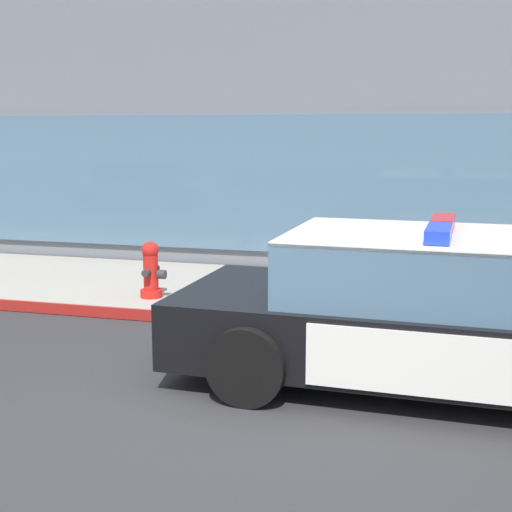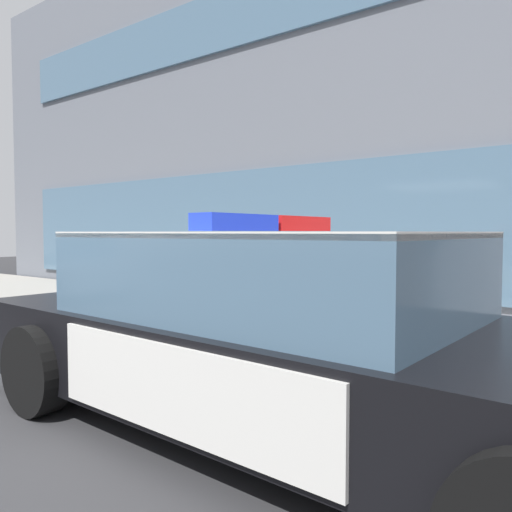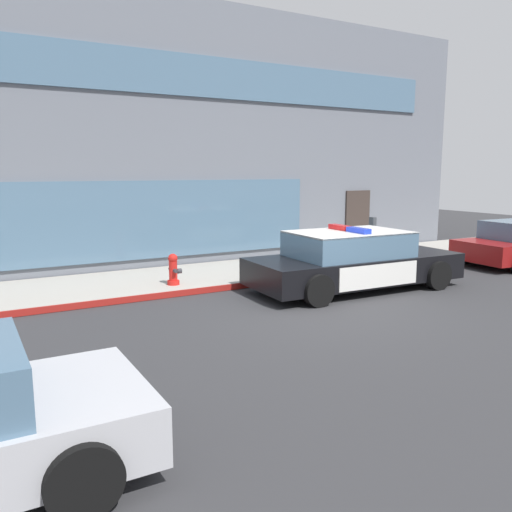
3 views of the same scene
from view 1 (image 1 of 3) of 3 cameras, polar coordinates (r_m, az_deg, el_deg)
ground at (r=5.96m, az=-3.83°, el=-12.52°), size 48.00×48.00×0.00m
sidewalk at (r=9.61m, az=3.88°, el=-3.21°), size 48.00×2.93×0.15m
curb_red_paint at (r=8.20m, az=1.85°, el=-5.53°), size 28.80×0.04×0.14m
storefront_building at (r=16.27m, az=7.88°, el=14.95°), size 19.87×10.88×7.36m
police_cruiser at (r=6.58m, az=15.53°, el=-4.41°), size 5.16×2.29×1.49m
fire_hydrant at (r=9.22m, az=-8.38°, el=-1.15°), size 0.34×0.39×0.73m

